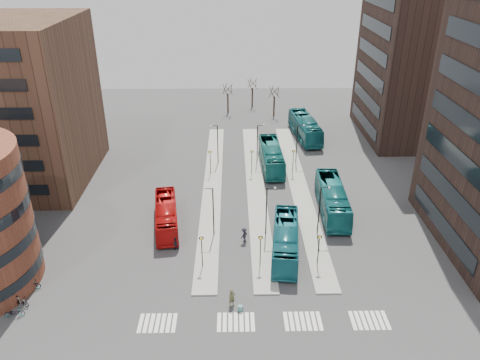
{
  "coord_description": "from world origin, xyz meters",
  "views": [
    {
      "loc": [
        -1.2,
        -27.58,
        30.15
      ],
      "look_at": [
        -0.31,
        22.29,
        5.0
      ],
      "focal_mm": 35.0,
      "sensor_mm": 36.0,
      "label": 1
    }
  ],
  "objects_px": {
    "teal_bus_a": "(285,240)",
    "commuter_b": "(276,232)",
    "red_bus": "(166,215)",
    "commuter_a": "(175,243)",
    "traveller": "(232,298)",
    "bicycle_near": "(15,313)",
    "bicycle_far": "(30,285)",
    "commuter_c": "(244,235)",
    "suitcase": "(240,308)",
    "teal_bus_d": "(305,127)",
    "bicycle_mid": "(21,301)",
    "teal_bus_c": "(332,199)",
    "teal_bus_b": "(271,156)"
  },
  "relations": [
    {
      "from": "teal_bus_c",
      "to": "bicycle_far",
      "type": "distance_m",
      "value": 35.4
    },
    {
      "from": "bicycle_far",
      "to": "teal_bus_d",
      "type": "bearing_deg",
      "value": -45.98
    },
    {
      "from": "suitcase",
      "to": "commuter_a",
      "type": "height_order",
      "value": "commuter_a"
    },
    {
      "from": "teal_bus_b",
      "to": "bicycle_near",
      "type": "height_order",
      "value": "teal_bus_b"
    },
    {
      "from": "suitcase",
      "to": "teal_bus_b",
      "type": "distance_m",
      "value": 31.72
    },
    {
      "from": "teal_bus_c",
      "to": "teal_bus_b",
      "type": "bearing_deg",
      "value": 119.0
    },
    {
      "from": "commuter_a",
      "to": "bicycle_near",
      "type": "xyz_separation_m",
      "value": [
        -13.42,
        -10.26,
        -0.32
      ]
    },
    {
      "from": "red_bus",
      "to": "bicycle_far",
      "type": "bearing_deg",
      "value": -144.41
    },
    {
      "from": "traveller",
      "to": "commuter_c",
      "type": "height_order",
      "value": "traveller"
    },
    {
      "from": "bicycle_mid",
      "to": "bicycle_far",
      "type": "relative_size",
      "value": 0.94
    },
    {
      "from": "bicycle_far",
      "to": "red_bus",
      "type": "bearing_deg",
      "value": -53.07
    },
    {
      "from": "suitcase",
      "to": "bicycle_far",
      "type": "relative_size",
      "value": 0.29
    },
    {
      "from": "suitcase",
      "to": "teal_bus_b",
      "type": "height_order",
      "value": "teal_bus_b"
    },
    {
      "from": "commuter_c",
      "to": "bicycle_near",
      "type": "relative_size",
      "value": 1.0
    },
    {
      "from": "teal_bus_d",
      "to": "commuter_a",
      "type": "distance_m",
      "value": 38.43
    },
    {
      "from": "traveller",
      "to": "teal_bus_a",
      "type": "bearing_deg",
      "value": 23.87
    },
    {
      "from": "teal_bus_d",
      "to": "commuter_b",
      "type": "bearing_deg",
      "value": -110.08
    },
    {
      "from": "commuter_c",
      "to": "bicycle_mid",
      "type": "distance_m",
      "value": 23.41
    },
    {
      "from": "teal_bus_a",
      "to": "commuter_b",
      "type": "relative_size",
      "value": 6.63
    },
    {
      "from": "commuter_a",
      "to": "teal_bus_a",
      "type": "bearing_deg",
      "value": 159.41
    },
    {
      "from": "teal_bus_a",
      "to": "commuter_b",
      "type": "bearing_deg",
      "value": 113.41
    },
    {
      "from": "commuter_b",
      "to": "bicycle_far",
      "type": "relative_size",
      "value": 0.9
    },
    {
      "from": "traveller",
      "to": "bicycle_mid",
      "type": "relative_size",
      "value": 1.02
    },
    {
      "from": "commuter_a",
      "to": "teal_bus_d",
      "type": "bearing_deg",
      "value": -136.85
    },
    {
      "from": "suitcase",
      "to": "teal_bus_d",
      "type": "height_order",
      "value": "teal_bus_d"
    },
    {
      "from": "red_bus",
      "to": "commuter_a",
      "type": "distance_m",
      "value": 5.17
    },
    {
      "from": "teal_bus_a",
      "to": "teal_bus_c",
      "type": "distance_m",
      "value": 11.06
    },
    {
      "from": "commuter_b",
      "to": "bicycle_far",
      "type": "bearing_deg",
      "value": 105.48
    },
    {
      "from": "commuter_b",
      "to": "commuter_c",
      "type": "relative_size",
      "value": 0.98
    },
    {
      "from": "suitcase",
      "to": "teal_bus_b",
      "type": "relative_size",
      "value": 0.05
    },
    {
      "from": "traveller",
      "to": "bicycle_near",
      "type": "bearing_deg",
      "value": 151.89
    },
    {
      "from": "commuter_b",
      "to": "bicycle_far",
      "type": "xyz_separation_m",
      "value": [
        -24.73,
        -8.32,
        -0.35
      ]
    },
    {
      "from": "teal_bus_b",
      "to": "traveller",
      "type": "xyz_separation_m",
      "value": [
        -6.0,
        -30.51,
        -0.77
      ]
    },
    {
      "from": "suitcase",
      "to": "teal_bus_d",
      "type": "xyz_separation_m",
      "value": [
        12.03,
        43.24,
        1.54
      ]
    },
    {
      "from": "teal_bus_d",
      "to": "commuter_c",
      "type": "xyz_separation_m",
      "value": [
        -11.4,
        -31.98,
        -0.95
      ]
    },
    {
      "from": "commuter_a",
      "to": "bicycle_near",
      "type": "distance_m",
      "value": 16.9
    },
    {
      "from": "teal_bus_a",
      "to": "suitcase",
      "type": "bearing_deg",
      "value": -112.02
    },
    {
      "from": "red_bus",
      "to": "bicycle_near",
      "type": "xyz_separation_m",
      "value": [
        -11.89,
        -15.16,
        -1.01
      ]
    },
    {
      "from": "traveller",
      "to": "commuter_a",
      "type": "distance_m",
      "value": 11.06
    },
    {
      "from": "traveller",
      "to": "commuter_c",
      "type": "xyz_separation_m",
      "value": [
        1.4,
        10.53,
        -0.05
      ]
    },
    {
      "from": "suitcase",
      "to": "teal_bus_c",
      "type": "distance_m",
      "value": 21.51
    },
    {
      "from": "teal_bus_c",
      "to": "bicycle_mid",
      "type": "relative_size",
      "value": 6.94
    },
    {
      "from": "commuter_a",
      "to": "commuter_b",
      "type": "distance_m",
      "value": 11.46
    },
    {
      "from": "red_bus",
      "to": "teal_bus_b",
      "type": "xyz_separation_m",
      "value": [
        13.76,
        16.48,
        0.22
      ]
    },
    {
      "from": "red_bus",
      "to": "traveller",
      "type": "xyz_separation_m",
      "value": [
        7.76,
        -14.03,
        -0.55
      ]
    },
    {
      "from": "commuter_a",
      "to": "commuter_c",
      "type": "bearing_deg",
      "value": 173.2
    },
    {
      "from": "suitcase",
      "to": "teal_bus_a",
      "type": "xyz_separation_m",
      "value": [
        5.07,
        9.15,
        1.29
      ]
    },
    {
      "from": "teal_bus_d",
      "to": "commuter_c",
      "type": "height_order",
      "value": "teal_bus_d"
    },
    {
      "from": "teal_bus_d",
      "to": "commuter_c",
      "type": "distance_m",
      "value": 33.96
    },
    {
      "from": "suitcase",
      "to": "red_bus",
      "type": "bearing_deg",
      "value": 134.26
    }
  ]
}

